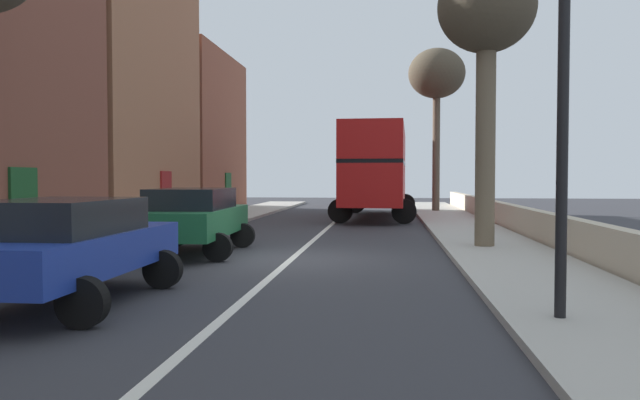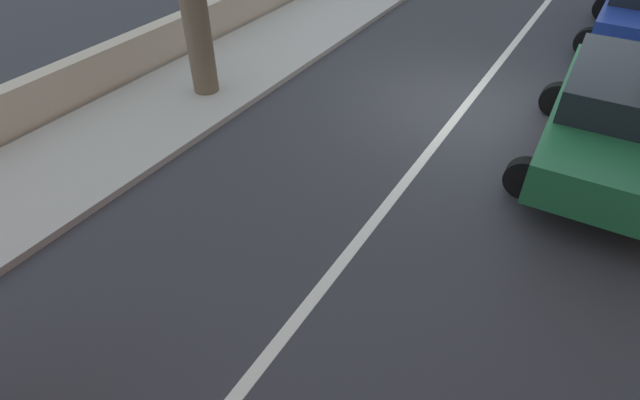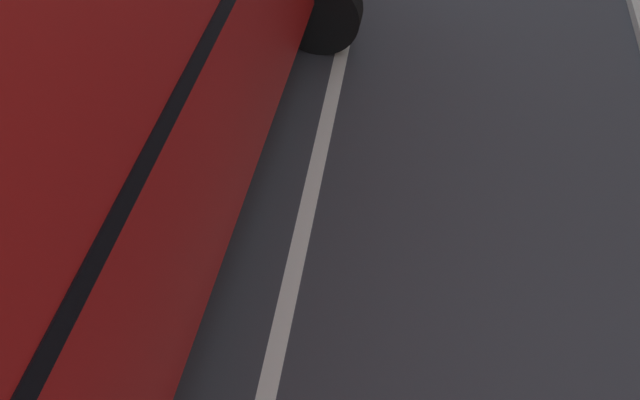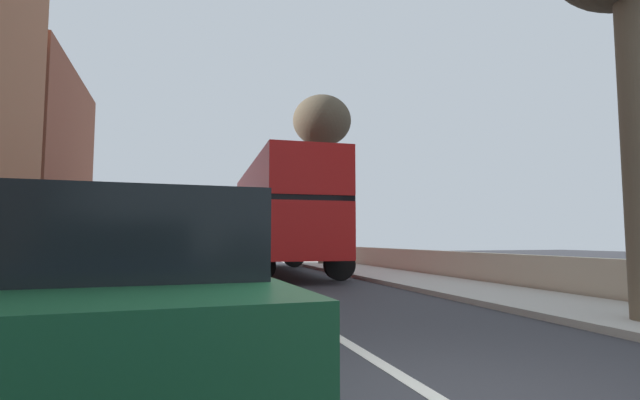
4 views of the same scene
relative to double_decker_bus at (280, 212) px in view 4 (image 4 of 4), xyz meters
The scene contains 3 objects.
double_decker_bus is the anchor object (origin of this frame).
parked_car_green_left_1 14.66m from the double_decker_bus, 106.72° to the right, with size 2.56×4.59×1.60m.
street_tree_right_1 7.05m from the double_decker_bus, 54.73° to the left, with size 2.93×2.93×8.42m.
Camera 4 is at (-2.10, -3.12, 1.33)m, focal length 26.13 mm.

